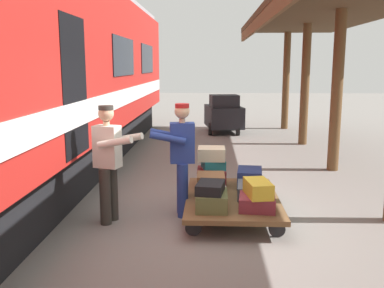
# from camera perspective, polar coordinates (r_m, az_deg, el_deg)

# --- Properties ---
(ground_plane) EXTENTS (60.00, 60.00, 0.00)m
(ground_plane) POSITION_cam_1_polar(r_m,az_deg,el_deg) (6.58, 4.30, -9.73)
(ground_plane) COLOR slate
(luggage_cart) EXTENTS (1.39, 2.15, 0.29)m
(luggage_cart) POSITION_cam_1_polar(r_m,az_deg,el_deg) (6.67, 5.31, -7.21)
(luggage_cart) COLOR brown
(luggage_cart) RESTS_ON ground_plane
(suitcase_slate_roller) EXTENTS (0.51, 0.64, 0.20)m
(suitcase_slate_roller) POSITION_cam_1_polar(r_m,az_deg,el_deg) (6.66, 8.04, -6.07)
(suitcase_slate_roller) COLOR #4C515B
(suitcase_slate_roller) RESTS_ON luggage_cart
(suitcase_olive_duffel) EXTENTS (0.44, 0.58, 0.23)m
(suitcase_olive_duffel) POSITION_cam_1_polar(r_m,az_deg,el_deg) (6.05, 2.62, -7.46)
(suitcase_olive_duffel) COLOR brown
(suitcase_olive_duffel) RESTS_ON luggage_cart
(suitcase_gray_aluminum) EXTENTS (0.45, 0.48, 0.19)m
(suitcase_gray_aluminum) POSITION_cam_1_polar(r_m,az_deg,el_deg) (6.63, 2.60, -6.07)
(suitcase_gray_aluminum) COLOR #9EA0A5
(suitcase_gray_aluminum) RESTS_ON luggage_cart
(suitcase_maroon_trunk) EXTENTS (0.47, 0.48, 0.28)m
(suitcase_maroon_trunk) POSITION_cam_1_polar(r_m,az_deg,el_deg) (7.18, 2.60, -4.39)
(suitcase_maroon_trunk) COLOR maroon
(suitcase_maroon_trunk) RESTS_ON luggage_cart
(suitcase_navy_fabric) EXTENTS (0.45, 0.61, 0.28)m
(suitcase_navy_fabric) POSITION_cam_1_polar(r_m,az_deg,el_deg) (7.21, 7.60, -4.41)
(suitcase_navy_fabric) COLOR navy
(suitcase_navy_fabric) RESTS_ON luggage_cart
(suitcase_burgundy_valise) EXTENTS (0.53, 0.53, 0.19)m
(suitcase_burgundy_valise) POSITION_cam_1_polar(r_m,az_deg,el_deg) (6.10, 8.57, -7.64)
(suitcase_burgundy_valise) COLOR maroon
(suitcase_burgundy_valise) RESTS_ON luggage_cart
(suitcase_teal_softside) EXTENTS (0.42, 0.47, 0.15)m
(suitcase_teal_softside) POSITION_cam_1_polar(r_m,az_deg,el_deg) (7.14, 2.83, -2.67)
(suitcase_teal_softside) COLOR #1E666B
(suitcase_teal_softside) RESTS_ON suitcase_maroon_trunk
(suitcase_yellow_case) EXTENTS (0.39, 0.58, 0.21)m
(suitcase_yellow_case) POSITION_cam_1_polar(r_m,az_deg,el_deg) (6.04, 8.70, -5.80)
(suitcase_yellow_case) COLOR gold
(suitcase_yellow_case) RESTS_ON suitcase_burgundy_valise
(suitcase_cream_canvas) EXTENTS (0.44, 0.41, 0.20)m
(suitcase_cream_canvas) POSITION_cam_1_polar(r_m,az_deg,el_deg) (7.10, 2.58, -1.28)
(suitcase_cream_canvas) COLOR beige
(suitcase_cream_canvas) RESTS_ON suitcase_teal_softside
(suitcase_brown_leather) EXTENTS (0.42, 0.45, 0.16)m
(suitcase_brown_leather) POSITION_cam_1_polar(r_m,az_deg,el_deg) (6.55, 2.50, -4.67)
(suitcase_brown_leather) COLOR brown
(suitcase_brown_leather) RESTS_ON suitcase_gray_aluminum
(suitcase_black_hardshell) EXTENTS (0.42, 0.53, 0.14)m
(suitcase_black_hardshell) POSITION_cam_1_polar(r_m,az_deg,el_deg) (6.00, 2.44, -5.76)
(suitcase_black_hardshell) COLOR black
(suitcase_black_hardshell) RESTS_ON suitcase_olive_duffel
(porter_in_overalls) EXTENTS (0.70, 0.48, 1.70)m
(porter_in_overalls) POSITION_cam_1_polar(r_m,az_deg,el_deg) (6.47, -1.47, -1.53)
(porter_in_overalls) COLOR navy
(porter_in_overalls) RESTS_ON ground_plane
(porter_by_door) EXTENTS (0.73, 0.56, 1.70)m
(porter_by_door) POSITION_cam_1_polar(r_m,az_deg,el_deg) (6.28, -10.90, -2.09)
(porter_by_door) COLOR #332D28
(porter_by_door) RESTS_ON ground_plane
(baggage_tug) EXTENTS (1.35, 1.85, 1.30)m
(baggage_tug) POSITION_cam_1_polar(r_m,az_deg,el_deg) (14.66, 4.21, 3.92)
(baggage_tug) COLOR black
(baggage_tug) RESTS_ON ground_plane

